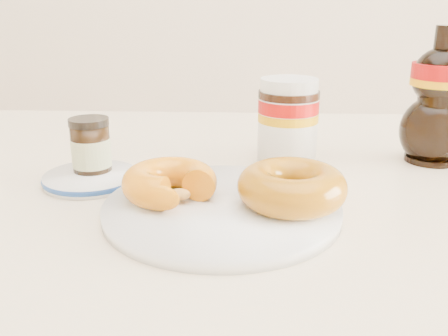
{
  "coord_description": "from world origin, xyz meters",
  "views": [
    {
      "loc": [
        -0.06,
        -0.45,
        0.97
      ],
      "look_at": [
        -0.08,
        0.1,
        0.79
      ],
      "focal_mm": 40.0,
      "sensor_mm": 36.0,
      "label": 1
    }
  ],
  "objects_px": {
    "blue_rim_saucer": "(91,178)",
    "dining_table": "(291,259)",
    "dark_jar": "(91,150)",
    "donut_whole": "(292,187)",
    "donut_bitten": "(170,182)",
    "nutella_jar": "(288,118)",
    "plate": "(222,208)",
    "syrup_bottle": "(439,96)"
  },
  "relations": [
    {
      "from": "dining_table",
      "to": "nutella_jar",
      "type": "distance_m",
      "value": 0.2
    },
    {
      "from": "donut_whole",
      "to": "blue_rim_saucer",
      "type": "bearing_deg",
      "value": 160.05
    },
    {
      "from": "donut_bitten",
      "to": "dark_jar",
      "type": "relative_size",
      "value": 1.3
    },
    {
      "from": "plate",
      "to": "nutella_jar",
      "type": "bearing_deg",
      "value": 66.27
    },
    {
      "from": "donut_whole",
      "to": "plate",
      "type": "bearing_deg",
      "value": 179.41
    },
    {
      "from": "syrup_bottle",
      "to": "dark_jar",
      "type": "height_order",
      "value": "syrup_bottle"
    },
    {
      "from": "nutella_jar",
      "to": "blue_rim_saucer",
      "type": "relative_size",
      "value": 0.99
    },
    {
      "from": "plate",
      "to": "donut_whole",
      "type": "relative_size",
      "value": 2.2
    },
    {
      "from": "blue_rim_saucer",
      "to": "donut_whole",
      "type": "bearing_deg",
      "value": -19.95
    },
    {
      "from": "plate",
      "to": "syrup_bottle",
      "type": "relative_size",
      "value": 1.36
    },
    {
      "from": "blue_rim_saucer",
      "to": "dining_table",
      "type": "bearing_deg",
      "value": -7.33
    },
    {
      "from": "dining_table",
      "to": "blue_rim_saucer",
      "type": "height_order",
      "value": "blue_rim_saucer"
    },
    {
      "from": "plate",
      "to": "syrup_bottle",
      "type": "distance_m",
      "value": 0.36
    },
    {
      "from": "donut_whole",
      "to": "blue_rim_saucer",
      "type": "height_order",
      "value": "donut_whole"
    },
    {
      "from": "blue_rim_saucer",
      "to": "donut_bitten",
      "type": "bearing_deg",
      "value": -34.0
    },
    {
      "from": "dark_jar",
      "to": "nutella_jar",
      "type": "bearing_deg",
      "value": 18.47
    },
    {
      "from": "dining_table",
      "to": "donut_bitten",
      "type": "distance_m",
      "value": 0.19
    },
    {
      "from": "dark_jar",
      "to": "donut_whole",
      "type": "bearing_deg",
      "value": -22.9
    },
    {
      "from": "dark_jar",
      "to": "blue_rim_saucer",
      "type": "xyz_separation_m",
      "value": [
        0.0,
        -0.02,
        -0.03
      ]
    },
    {
      "from": "blue_rim_saucer",
      "to": "dark_jar",
      "type": "bearing_deg",
      "value": 96.22
    },
    {
      "from": "donut_whole",
      "to": "blue_rim_saucer",
      "type": "xyz_separation_m",
      "value": [
        -0.24,
        0.09,
        -0.03
      ]
    },
    {
      "from": "dining_table",
      "to": "dark_jar",
      "type": "height_order",
      "value": "dark_jar"
    },
    {
      "from": "plate",
      "to": "donut_bitten",
      "type": "relative_size",
      "value": 2.45
    },
    {
      "from": "syrup_bottle",
      "to": "blue_rim_saucer",
      "type": "xyz_separation_m",
      "value": [
        -0.46,
        -0.11,
        -0.09
      ]
    },
    {
      "from": "donut_bitten",
      "to": "nutella_jar",
      "type": "xyz_separation_m",
      "value": [
        0.14,
        0.17,
        0.03
      ]
    },
    {
      "from": "syrup_bottle",
      "to": "nutella_jar",
      "type": "bearing_deg",
      "value": -176.84
    },
    {
      "from": "dining_table",
      "to": "blue_rim_saucer",
      "type": "xyz_separation_m",
      "value": [
        -0.25,
        0.03,
        0.09
      ]
    },
    {
      "from": "dark_jar",
      "to": "donut_bitten",
      "type": "bearing_deg",
      "value": -38.58
    },
    {
      "from": "plate",
      "to": "blue_rim_saucer",
      "type": "relative_size",
      "value": 2.13
    },
    {
      "from": "dining_table",
      "to": "plate",
      "type": "bearing_deg",
      "value": -146.35
    },
    {
      "from": "donut_bitten",
      "to": "syrup_bottle",
      "type": "distance_m",
      "value": 0.4
    },
    {
      "from": "nutella_jar",
      "to": "syrup_bottle",
      "type": "relative_size",
      "value": 0.63
    },
    {
      "from": "dining_table",
      "to": "donut_bitten",
      "type": "xyz_separation_m",
      "value": [
        -0.14,
        -0.04,
        0.11
      ]
    },
    {
      "from": "donut_bitten",
      "to": "blue_rim_saucer",
      "type": "height_order",
      "value": "donut_bitten"
    },
    {
      "from": "donut_whole",
      "to": "dark_jar",
      "type": "xyz_separation_m",
      "value": [
        -0.24,
        0.1,
        0.01
      ]
    },
    {
      "from": "donut_whole",
      "to": "dining_table",
      "type": "bearing_deg",
      "value": 80.91
    },
    {
      "from": "donut_bitten",
      "to": "syrup_bottle",
      "type": "bearing_deg",
      "value": 40.12
    },
    {
      "from": "donut_bitten",
      "to": "nutella_jar",
      "type": "relative_size",
      "value": 0.88
    },
    {
      "from": "plate",
      "to": "syrup_bottle",
      "type": "xyz_separation_m",
      "value": [
        0.29,
        0.2,
        0.09
      ]
    },
    {
      "from": "blue_rim_saucer",
      "to": "nutella_jar",
      "type": "bearing_deg",
      "value": 21.62
    },
    {
      "from": "dark_jar",
      "to": "blue_rim_saucer",
      "type": "height_order",
      "value": "dark_jar"
    },
    {
      "from": "syrup_bottle",
      "to": "dark_jar",
      "type": "bearing_deg",
      "value": -168.2
    }
  ]
}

